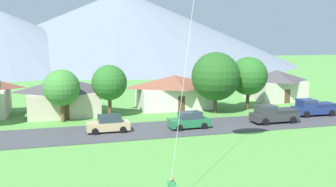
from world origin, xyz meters
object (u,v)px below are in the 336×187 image
object	(u,v)px
tree_left_of_center	(248,76)
pickup_truck_charcoal_east_side	(273,114)
tree_center	(62,88)
parked_car_green_mid_east	(189,120)
house_rightmost	(175,91)
tree_near_right	(109,83)
house_right_center	(64,96)
house_leftmost	(275,84)
pickup_truck_navy_west_side	(313,107)
parked_car_tan_mid_west	(108,124)
tree_right_of_center	(216,76)

from	to	relation	value
tree_left_of_center	pickup_truck_charcoal_east_side	world-z (taller)	tree_left_of_center
tree_center	parked_car_green_mid_east	bearing A→B (deg)	-29.35
house_rightmost	parked_car_green_mid_east	distance (m)	12.38
tree_center	tree_near_right	xyz separation A→B (m)	(5.42, 1.05, 0.28)
house_right_center	house_rightmost	xyz separation A→B (m)	(14.35, 0.61, -0.05)
pickup_truck_charcoal_east_side	house_leftmost	bearing A→B (deg)	57.51
tree_center	pickup_truck_navy_west_side	bearing A→B (deg)	-9.56
house_right_center	tree_center	world-z (taller)	tree_center
tree_near_right	pickup_truck_charcoal_east_side	size ratio (longest dim) A/B	1.20
house_rightmost	tree_center	world-z (taller)	tree_center
parked_car_tan_mid_west	parked_car_green_mid_east	size ratio (longest dim) A/B	0.98
tree_near_right	pickup_truck_charcoal_east_side	xyz separation A→B (m)	(16.87, -8.17, -3.08)
parked_car_green_mid_east	pickup_truck_charcoal_east_side	world-z (taller)	pickup_truck_charcoal_east_side
house_right_center	tree_near_right	size ratio (longest dim) A/B	1.42
house_rightmost	parked_car_green_mid_east	bearing A→B (deg)	-100.03
house_rightmost	pickup_truck_charcoal_east_side	world-z (taller)	house_rightmost
house_leftmost	pickup_truck_navy_west_side	world-z (taller)	house_leftmost
pickup_truck_charcoal_east_side	house_rightmost	bearing A→B (deg)	122.01
house_rightmost	parked_car_green_mid_east	size ratio (longest dim) A/B	2.44
tree_right_of_center	parked_car_green_mid_east	world-z (taller)	tree_right_of_center
tree_right_of_center	parked_car_green_mid_east	xyz separation A→B (m)	(-5.94, -7.10, -3.76)
tree_left_of_center	tree_center	size ratio (longest dim) A/B	1.18
house_rightmost	tree_near_right	xyz separation A→B (m)	(-9.24, -4.02, 1.85)
parked_car_tan_mid_west	pickup_truck_navy_west_side	size ratio (longest dim) A/B	0.80
tree_center	house_leftmost	bearing A→B (deg)	13.27
tree_left_of_center	tree_right_of_center	size ratio (longest dim) A/B	0.91
house_right_center	pickup_truck_charcoal_east_side	size ratio (longest dim) A/B	1.70
tree_center	pickup_truck_charcoal_east_side	xyz separation A→B (m)	(22.29, -7.12, -2.80)
tree_left_of_center	tree_center	bearing A→B (deg)	-176.78
house_right_center	tree_left_of_center	xyz separation A→B (m)	(23.33, -3.13, 2.10)
house_leftmost	house_right_center	bearing A→B (deg)	-174.56
pickup_truck_charcoal_east_side	parked_car_tan_mid_west	bearing A→B (deg)	177.48
parked_car_tan_mid_west	house_leftmost	bearing A→B (deg)	26.81
tree_right_of_center	pickup_truck_navy_west_side	world-z (taller)	tree_right_of_center
tree_near_right	pickup_truck_charcoal_east_side	distance (m)	18.99
house_leftmost	parked_car_tan_mid_west	size ratio (longest dim) A/B	1.90
tree_left_of_center	pickup_truck_navy_west_side	bearing A→B (deg)	-48.66
tree_center	tree_left_of_center	bearing A→B (deg)	3.22
house_right_center	pickup_truck_charcoal_east_side	distance (m)	24.88
house_rightmost	tree_center	size ratio (longest dim) A/B	1.77
tree_left_of_center	tree_center	xyz separation A→B (m)	(-23.64, -1.33, -0.58)
parked_car_tan_mid_west	pickup_truck_charcoal_east_side	xyz separation A→B (m)	(17.98, -0.79, 0.19)
tree_center	house_rightmost	bearing A→B (deg)	19.08
house_right_center	parked_car_green_mid_east	xyz separation A→B (m)	(12.21, -11.50, -1.46)
house_leftmost	house_rightmost	distance (m)	17.07
tree_right_of_center	parked_car_green_mid_east	bearing A→B (deg)	-129.90
house_leftmost	tree_right_of_center	xyz separation A→B (m)	(-13.11, -7.38, 2.25)
tree_left_of_center	pickup_truck_navy_west_side	world-z (taller)	tree_left_of_center
house_right_center	parked_car_tan_mid_west	bearing A→B (deg)	-69.67
house_leftmost	pickup_truck_navy_west_side	size ratio (longest dim) A/B	1.51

